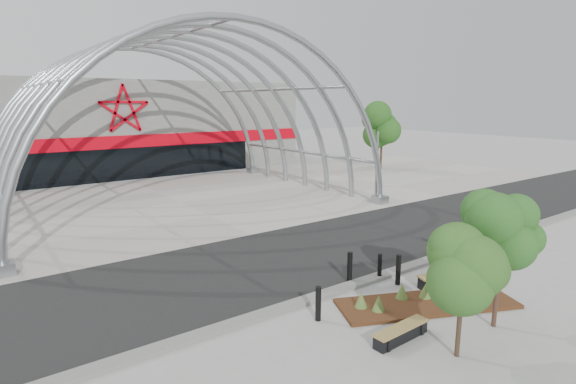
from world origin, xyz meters
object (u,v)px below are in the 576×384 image
object	(u,v)px
street_tree_1	(502,234)
signal_pole	(377,166)
bench_0	(401,334)
bench_1	(448,280)
bollard_2	(398,270)
street_tree_0	(465,253)

from	to	relation	value
street_tree_1	signal_pole	bearing A→B (deg)	55.27
signal_pole	bench_0	xyz separation A→B (m)	(-11.66, -11.82, -2.14)
bench_0	bench_1	distance (m)	4.34
signal_pole	bollard_2	size ratio (longest dim) A/B	4.11
bench_1	bollard_2	size ratio (longest dim) A/B	2.07
street_tree_1	bollard_2	world-z (taller)	street_tree_1
signal_pole	street_tree_0	bearing A→B (deg)	-130.22
signal_pole	street_tree_1	size ratio (longest dim) A/B	1.17
bench_1	bollard_2	xyz separation A→B (m)	(-1.26, 1.15, 0.32)
bench_0	bollard_2	xyz separation A→B (m)	(2.86, 2.54, 0.35)
street_tree_1	bollard_2	size ratio (longest dim) A/B	3.51
street_tree_1	bollard_2	xyz separation A→B (m)	(0.12, 3.58, -2.20)
bollard_2	signal_pole	bearing A→B (deg)	46.52
street_tree_0	bench_0	world-z (taller)	street_tree_0
street_tree_1	bench_0	distance (m)	3.89
bench_0	bench_1	bearing A→B (deg)	18.59
bollard_2	bench_1	bearing A→B (deg)	-42.37
street_tree_0	street_tree_1	world-z (taller)	street_tree_1
signal_pole	bench_1	size ratio (longest dim) A/B	1.99
street_tree_1	bench_1	xyz separation A→B (m)	(1.38, 2.43, -2.52)
bench_1	signal_pole	bearing A→B (deg)	54.14
bench_0	bench_1	xyz separation A→B (m)	(4.12, 1.38, 0.03)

